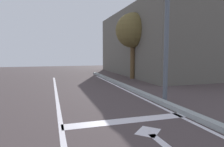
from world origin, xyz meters
TOP-DOWN VIEW (x-y plane):
  - lane_line_center at (0.24, 6.00)m, footprint 0.12×20.00m
  - lane_line_curbside at (3.40, 6.00)m, footprint 0.12×20.00m
  - stop_bar at (1.90, 5.81)m, footprint 3.31×0.40m
  - lane_arrow_head at (2.06, 5.00)m, footprint 0.71×0.71m
  - curb_strip at (3.65, 6.00)m, footprint 0.24×24.00m
  - traffic_signal_mast at (3.02, 7.31)m, footprint 4.17×0.34m
  - roadside_tree at (5.45, 13.88)m, footprint 2.37×2.37m
  - building_block at (11.35, 16.39)m, footprint 11.59×12.18m

SIDE VIEW (x-z plane):
  - lane_line_center at x=0.24m, z-range 0.00..0.01m
  - lane_line_curbside at x=3.40m, z-range 0.00..0.01m
  - stop_bar at x=1.90m, z-range 0.00..0.01m
  - lane_arrow_head at x=2.06m, z-range 0.00..0.01m
  - curb_strip at x=3.65m, z-range 0.00..0.14m
  - building_block at x=11.35m, z-range 0.00..5.22m
  - roadside_tree at x=5.45m, z-range 1.02..5.50m
  - traffic_signal_mast at x=3.02m, z-range 0.84..5.87m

